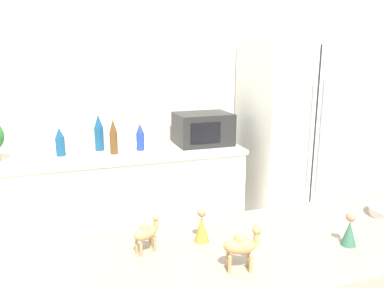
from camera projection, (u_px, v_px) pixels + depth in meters
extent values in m
cube|color=silver|center=(140.00, 100.00, 3.39)|extent=(8.00, 0.06, 2.55)
cube|color=silver|center=(115.00, 204.00, 3.18)|extent=(2.14, 0.60, 0.86)
cube|color=silver|center=(113.00, 154.00, 3.08)|extent=(2.17, 0.63, 0.03)
cube|color=white|center=(290.00, 139.00, 3.52)|extent=(0.83, 0.70, 1.79)
cube|color=black|center=(314.00, 148.00, 3.20)|extent=(0.01, 0.01, 1.72)
cylinder|color=#B2B5BA|center=(311.00, 138.00, 3.15)|extent=(0.02, 0.02, 0.98)
cylinder|color=#B2B5BA|center=(321.00, 138.00, 3.18)|extent=(0.02, 0.02, 0.98)
cube|color=gray|center=(312.00, 241.00, 1.40)|extent=(1.65, 0.58, 0.03)
cylinder|color=white|center=(21.00, 143.00, 2.80)|extent=(0.12, 0.12, 0.27)
cube|color=black|center=(203.00, 129.00, 3.31)|extent=(0.48, 0.36, 0.28)
cube|color=black|center=(206.00, 133.00, 3.13)|extent=(0.26, 0.01, 0.17)
cylinder|color=brown|center=(114.00, 143.00, 2.99)|extent=(0.06, 0.06, 0.18)
cone|color=brown|center=(113.00, 126.00, 2.96)|extent=(0.06, 0.06, 0.10)
cylinder|color=gold|center=(113.00, 119.00, 2.95)|extent=(0.02, 0.02, 0.01)
cylinder|color=navy|center=(60.00, 147.00, 2.94)|extent=(0.07, 0.07, 0.15)
cone|color=navy|center=(59.00, 133.00, 2.92)|extent=(0.07, 0.07, 0.08)
cylinder|color=gold|center=(59.00, 127.00, 2.91)|extent=(0.03, 0.03, 0.01)
cylinder|color=navy|center=(99.00, 139.00, 3.11)|extent=(0.08, 0.08, 0.19)
cone|color=navy|center=(98.00, 121.00, 3.08)|extent=(0.07, 0.07, 0.11)
cylinder|color=gold|center=(98.00, 114.00, 3.06)|extent=(0.03, 0.03, 0.01)
cylinder|color=navy|center=(140.00, 142.00, 3.12)|extent=(0.07, 0.07, 0.14)
cone|color=navy|center=(140.00, 128.00, 3.09)|extent=(0.06, 0.06, 0.08)
cylinder|color=gold|center=(140.00, 123.00, 3.08)|extent=(0.02, 0.02, 0.01)
ellipsoid|color=tan|center=(145.00, 233.00, 1.27)|extent=(0.10, 0.08, 0.05)
sphere|color=tan|center=(145.00, 228.00, 1.26)|extent=(0.03, 0.03, 0.03)
cylinder|color=tan|center=(156.00, 223.00, 1.29)|extent=(0.02, 0.02, 0.04)
sphere|color=tan|center=(156.00, 217.00, 1.28)|extent=(0.03, 0.03, 0.03)
cylinder|color=tan|center=(150.00, 242.00, 1.30)|extent=(0.01, 0.01, 0.05)
cylinder|color=tan|center=(155.00, 245.00, 1.28)|extent=(0.01, 0.01, 0.05)
cylinder|color=tan|center=(137.00, 247.00, 1.27)|extent=(0.01, 0.01, 0.05)
cylinder|color=tan|center=(141.00, 250.00, 1.25)|extent=(0.01, 0.01, 0.05)
ellipsoid|color=tan|center=(240.00, 246.00, 1.16)|extent=(0.11, 0.08, 0.05)
sphere|color=tan|center=(240.00, 239.00, 1.15)|extent=(0.04, 0.04, 0.04)
cylinder|color=tan|center=(256.00, 237.00, 1.16)|extent=(0.02, 0.02, 0.05)
sphere|color=tan|center=(257.00, 230.00, 1.15)|extent=(0.03, 0.03, 0.03)
cylinder|color=tan|center=(249.00, 258.00, 1.19)|extent=(0.01, 0.01, 0.06)
cylinder|color=tan|center=(251.00, 264.00, 1.16)|extent=(0.01, 0.01, 0.06)
cylinder|color=tan|center=(228.00, 259.00, 1.18)|extent=(0.01, 0.01, 0.06)
cylinder|color=tan|center=(230.00, 265.00, 1.15)|extent=(0.01, 0.01, 0.06)
cone|color=#33664C|center=(349.00, 233.00, 1.32)|extent=(0.05, 0.05, 0.09)
sphere|color=#A37A5B|center=(351.00, 217.00, 1.31)|extent=(0.03, 0.03, 0.03)
cone|color=#B28933|center=(202.00, 229.00, 1.35)|extent=(0.06, 0.06, 0.09)
sphere|color=#A37A5B|center=(202.00, 212.00, 1.33)|extent=(0.04, 0.04, 0.04)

